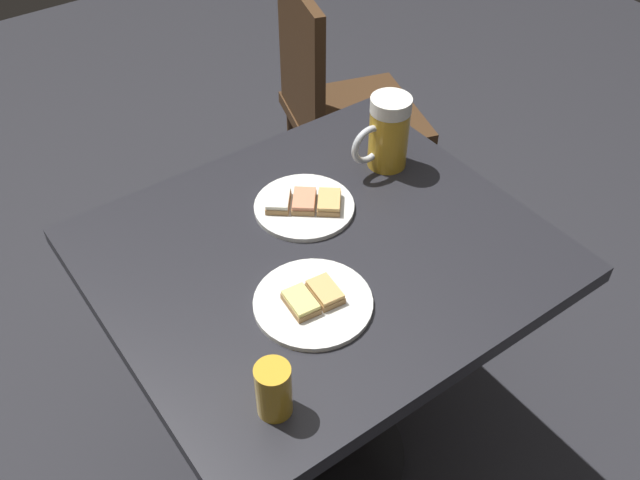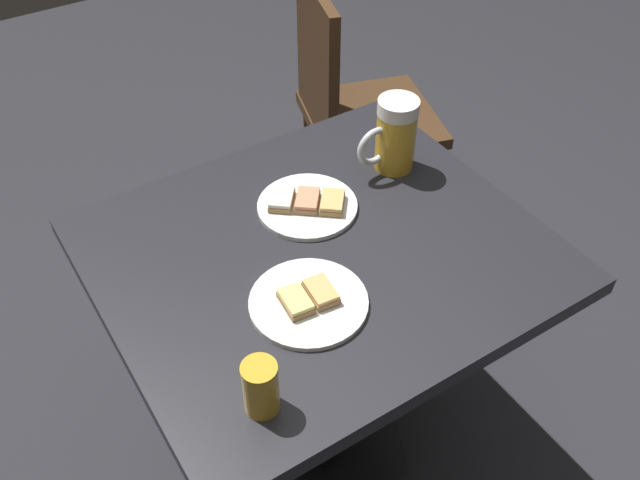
% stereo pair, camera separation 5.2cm
% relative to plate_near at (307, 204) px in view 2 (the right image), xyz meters
% --- Properties ---
extents(ground_plane, '(6.00, 6.00, 0.00)m').
position_rel_plate_near_xyz_m(ground_plane, '(0.04, 0.11, -0.76)').
color(ground_plane, '#28282D').
extents(cafe_table, '(0.81, 0.71, 0.75)m').
position_rel_plate_near_xyz_m(cafe_table, '(0.04, 0.11, -0.17)').
color(cafe_table, black).
rests_on(cafe_table, ground_plane).
extents(plate_near, '(0.20, 0.20, 0.03)m').
position_rel_plate_near_xyz_m(plate_near, '(0.00, 0.00, 0.00)').
color(plate_near, white).
rests_on(plate_near, cafe_table).
extents(plate_far, '(0.21, 0.21, 0.03)m').
position_rel_plate_near_xyz_m(plate_far, '(0.13, 0.22, -0.00)').
color(plate_far, white).
rests_on(plate_far, cafe_table).
extents(beer_mug, '(0.14, 0.09, 0.16)m').
position_rel_plate_near_xyz_m(beer_mug, '(-0.22, -0.02, 0.07)').
color(beer_mug, gold).
rests_on(beer_mug, cafe_table).
extents(beer_glass_small, '(0.05, 0.05, 0.10)m').
position_rel_plate_near_xyz_m(beer_glass_small, '(0.30, 0.35, 0.04)').
color(beer_glass_small, gold).
rests_on(beer_glass_small, cafe_table).
extents(cafe_chair, '(0.48, 0.48, 0.90)m').
position_rel_plate_near_xyz_m(cafe_chair, '(-0.50, -0.56, -0.24)').
color(cafe_chair, '#472D19').
rests_on(cafe_chair, ground_plane).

